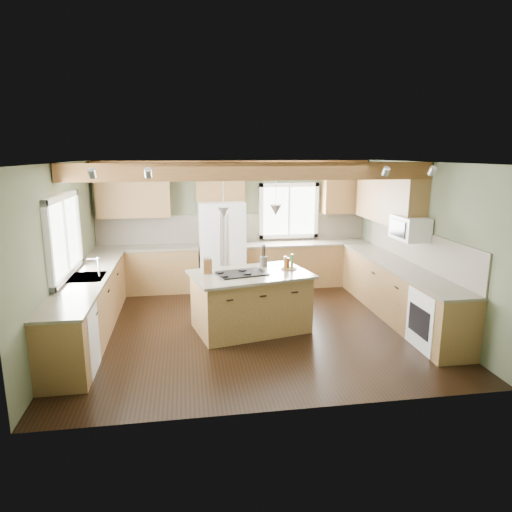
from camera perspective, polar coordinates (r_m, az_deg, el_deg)
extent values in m
plane|color=black|center=(7.46, -0.50, -8.76)|extent=(5.60, 5.60, 0.00)
plane|color=silver|center=(6.94, -0.54, 11.63)|extent=(5.60, 5.60, 0.00)
plane|color=#4B563D|center=(9.53, -2.72, 4.07)|extent=(5.60, 0.00, 5.60)
plane|color=#4B563D|center=(7.24, -23.02, 0.29)|extent=(0.00, 5.00, 5.00)
plane|color=#4B563D|center=(7.98, 19.80, 1.63)|extent=(0.00, 5.00, 5.00)
cube|color=#593719|center=(6.84, -0.41, 10.53)|extent=(5.55, 0.26, 0.26)
cube|color=#593719|center=(9.32, -2.73, 11.54)|extent=(5.55, 0.20, 0.10)
cube|color=brown|center=(9.53, -2.70, 3.53)|extent=(5.58, 0.03, 0.58)
cube|color=brown|center=(8.03, 19.49, 1.07)|extent=(0.03, 3.70, 0.58)
cube|color=brown|center=(9.38, -13.39, -1.76)|extent=(2.02, 0.60, 0.88)
cube|color=brown|center=(9.28, -13.54, 0.99)|extent=(2.06, 0.64, 0.04)
cube|color=brown|center=(9.68, 6.34, -1.04)|extent=(2.62, 0.60, 0.88)
cube|color=brown|center=(9.58, 6.40, 1.63)|extent=(2.66, 0.64, 0.04)
cube|color=brown|center=(7.44, -20.10, -6.03)|extent=(0.60, 3.70, 0.88)
cube|color=brown|center=(7.31, -20.37, -2.61)|extent=(0.64, 3.74, 0.04)
cube|color=brown|center=(8.09, 17.30, -4.33)|extent=(0.60, 3.70, 0.88)
cube|color=brown|center=(7.97, 17.52, -1.17)|extent=(0.64, 3.74, 0.04)
cube|color=brown|center=(9.28, -15.06, 7.46)|extent=(1.40, 0.35, 0.90)
cube|color=brown|center=(9.24, -4.53, 9.08)|extent=(0.96, 0.35, 0.70)
cube|color=brown|center=(8.61, 16.24, 7.01)|extent=(0.35, 2.20, 0.90)
cube|color=brown|center=(9.80, 10.98, 7.93)|extent=(0.90, 0.35, 0.90)
cube|color=white|center=(7.24, -22.94, 2.31)|extent=(0.04, 1.60, 1.05)
cube|color=white|center=(9.66, 4.11, 5.68)|extent=(1.10, 0.04, 1.00)
cube|color=#262628|center=(7.31, -20.38, -2.57)|extent=(0.50, 0.65, 0.03)
cylinder|color=#B2B2B7|center=(7.24, -19.07, -1.43)|extent=(0.02, 0.02, 0.28)
cube|color=white|center=(6.25, -22.26, -9.90)|extent=(0.60, 0.60, 0.84)
cube|color=white|center=(7.01, 21.88, -7.42)|extent=(0.60, 0.72, 0.84)
cube|color=white|center=(7.79, 18.68, 3.33)|extent=(0.40, 0.70, 0.38)
cone|color=#B2B2B7|center=(6.74, -4.06, 5.43)|extent=(0.18, 0.18, 0.16)
cone|color=#B2B2B7|center=(7.04, 2.49, 5.76)|extent=(0.18, 0.18, 0.16)
cube|color=silver|center=(9.20, -4.29, 1.21)|extent=(0.90, 0.74, 1.80)
cube|color=brown|center=(7.20, -0.68, -5.83)|extent=(1.86, 1.37, 0.88)
cube|color=brown|center=(7.07, -0.69, -2.30)|extent=(1.99, 1.50, 0.04)
cube|color=black|center=(7.02, -1.76, -2.17)|extent=(0.81, 0.63, 0.02)
cube|color=brown|center=(7.06, -6.07, -1.32)|extent=(0.13, 0.10, 0.22)
cylinder|color=#413B34|center=(7.46, 0.96, -0.69)|extent=(0.14, 0.14, 0.16)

